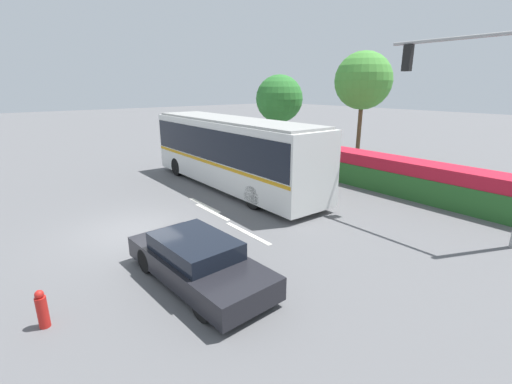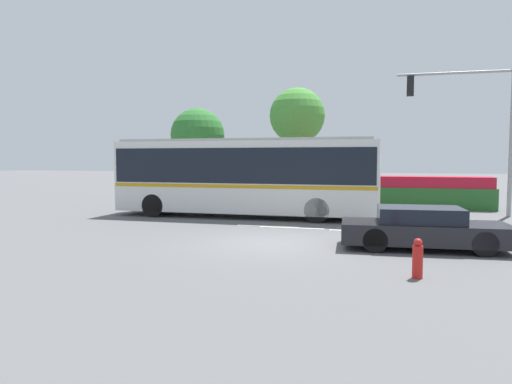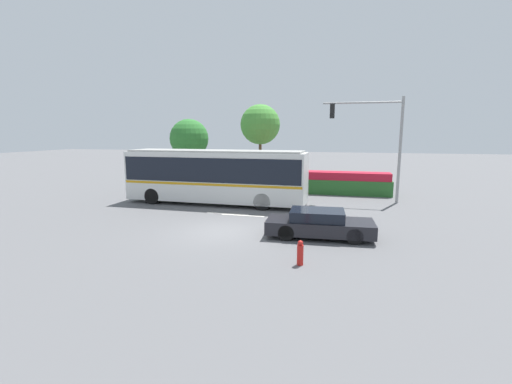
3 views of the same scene
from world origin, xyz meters
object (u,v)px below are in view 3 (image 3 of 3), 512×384
at_px(sedan_foreground, 319,224).
at_px(street_tree_centre, 260,125).
at_px(traffic_light_pole, 380,134).
at_px(city_bus, 215,174).
at_px(fire_hydrant, 300,253).
at_px(street_tree_left, 189,139).

distance_m(sedan_foreground, street_tree_centre, 16.70).
xyz_separation_m(traffic_light_pole, street_tree_centre, (-9.18, 6.16, 0.77)).
height_order(city_bus, sedan_foreground, city_bus).
relative_size(sedan_foreground, street_tree_centre, 0.67).
relative_size(city_bus, street_tree_centre, 1.66).
height_order(street_tree_centre, fire_hydrant, street_tree_centre).
distance_m(sedan_foreground, traffic_light_pole, 9.99).
height_order(city_bus, fire_hydrant, city_bus).
bearing_deg(city_bus, street_tree_left, -55.04).
xyz_separation_m(sedan_foreground, traffic_light_pole, (3.11, 8.71, 3.78)).
xyz_separation_m(street_tree_left, street_tree_centre, (6.01, 1.29, 1.18)).
xyz_separation_m(city_bus, sedan_foreground, (6.81, -5.75, -1.34)).
bearing_deg(fire_hydrant, city_bus, 124.93).
bearing_deg(traffic_light_pole, city_bus, 16.63).
bearing_deg(sedan_foreground, street_tree_left, 128.67).
bearing_deg(street_tree_centre, traffic_light_pole, -33.85).
bearing_deg(city_bus, sedan_foreground, 140.83).
distance_m(city_bus, fire_hydrant, 11.30).
xyz_separation_m(sedan_foreground, fire_hydrant, (-0.40, -3.43, -0.17)).
relative_size(city_bus, traffic_light_pole, 1.72).
height_order(sedan_foreground, street_tree_left, street_tree_left).
xyz_separation_m(city_bus, street_tree_left, (-5.28, 7.83, 2.03)).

